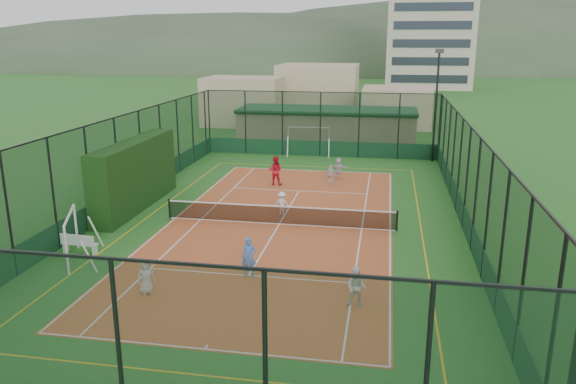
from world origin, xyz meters
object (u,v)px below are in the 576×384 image
object	(u,v)px
child_far_right	(331,175)
child_far_back	(338,168)
child_near_right	(356,287)
apartment_tower	(432,2)
futsal_goal_near	(72,238)
coach	(275,170)
child_near_left	(146,276)
child_near_mid	(249,257)
futsal_goal_far	(309,141)
child_far_left	(282,203)
white_bench	(80,243)
clubhouse	(327,127)
floodlight_ne	(436,106)

from	to	relation	value
child_far_right	child_far_back	size ratio (longest dim) A/B	0.87
child_near_right	apartment_tower	bearing A→B (deg)	100.75
futsal_goal_near	coach	size ratio (longest dim) A/B	1.69
child_near_left	child_near_mid	distance (m)	3.95
futsal_goal_near	child_near_right	world-z (taller)	futsal_goal_near
futsal_goal_near	child_near_left	bearing A→B (deg)	-142.53
apartment_tower	coach	distance (m)	76.91
futsal_goal_far	child_far_right	world-z (taller)	futsal_goal_far
futsal_goal_far	child_far_back	size ratio (longest dim) A/B	2.33
child_far_left	white_bench	bearing A→B (deg)	45.38
clubhouse	child_far_left	distance (m)	20.44
white_bench	child_far_back	xyz separation A→B (m)	(9.88, 15.11, 0.27)
child_near_left	white_bench	bearing A→B (deg)	103.62
floodlight_ne	coach	size ratio (longest dim) A/B	4.47
child_near_right	child_far_right	distance (m)	16.90
futsal_goal_near	child_far_left	xyz separation A→B (m)	(7.47, 7.73, -0.38)
futsal_goal_near	apartment_tower	bearing A→B (deg)	-35.94
clubhouse	child_near_mid	world-z (taller)	clubhouse
coach	futsal_goal_near	bearing A→B (deg)	69.17
apartment_tower	child_near_mid	xyz separation A→B (m)	(-11.96, -88.45, -14.19)
clubhouse	white_bench	size ratio (longest dim) A/B	9.29
futsal_goal_far	child_far_right	distance (m)	9.54
clubhouse	child_far_back	distance (m)	12.40
child_far_right	child_far_left	bearing A→B (deg)	75.75
child_far_right	child_far_back	bearing A→B (deg)	-102.45
white_bench	child_far_right	xyz separation A→B (m)	(9.53, 13.67, 0.18)
child_far_left	child_near_left	bearing A→B (deg)	76.16
child_far_right	child_near_right	bearing A→B (deg)	100.08
futsal_goal_far	child_far_back	distance (m)	8.29
floodlight_ne	child_near_mid	distance (m)	24.81
child_near_mid	coach	distance (m)	14.21
white_bench	child_far_right	distance (m)	16.67
floodlight_ne	child_far_right	size ratio (longest dim) A/B	6.60
child_far_back	floodlight_ne	bearing A→B (deg)	-120.85
futsal_goal_near	child_far_back	xyz separation A→B (m)	(9.71, 15.95, -0.28)
apartment_tower	child_near_right	world-z (taller)	apartment_tower
apartment_tower	white_bench	xyz separation A→B (m)	(-19.80, -87.31, -14.54)
apartment_tower	futsal_goal_near	size ratio (longest dim) A/B	9.63
floodlight_ne	futsal_goal_near	world-z (taller)	floodlight_ne
futsal_goal_far	child_near_mid	xyz separation A→B (m)	(1.01, -23.95, -0.27)
white_bench	futsal_goal_near	bearing A→B (deg)	-74.36
child_near_mid	child_far_back	world-z (taller)	child_near_mid
white_bench	coach	bearing A→B (deg)	69.07
floodlight_ne	child_near_mid	world-z (taller)	floodlight_ne
white_bench	futsal_goal_far	world-z (taller)	futsal_goal_far
apartment_tower	coach	world-z (taller)	apartment_tower
child_near_mid	clubhouse	bearing A→B (deg)	82.59
clubhouse	white_bench	world-z (taller)	clubhouse
child_far_back	coach	size ratio (longest dim) A/B	0.78
child_near_right	child_far_left	world-z (taller)	child_near_right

